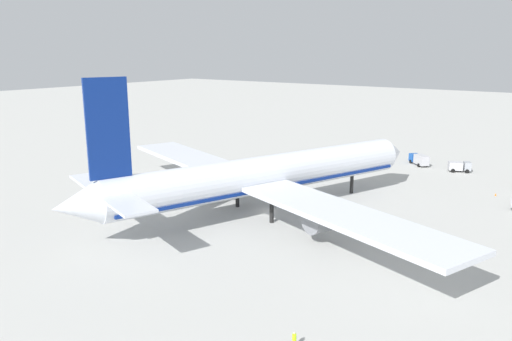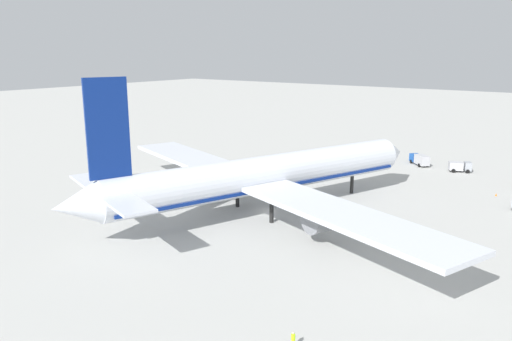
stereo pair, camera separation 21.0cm
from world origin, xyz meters
name	(u,v)px [view 1 (the left image)]	position (x,y,z in m)	size (l,w,h in m)	color
ground_plane	(267,211)	(0.00, 0.00, 0.00)	(600.00, 600.00, 0.00)	#B2B2AD
airliner	(261,176)	(-1.27, 0.51, 6.55)	(68.01, 79.72, 23.97)	silver
service_truck_1	(419,159)	(51.69, -9.27, 1.48)	(6.15, 6.24, 2.69)	#194CA5
service_truck_3	(459,166)	(50.38, -19.07, 1.33)	(4.17, 5.37, 2.37)	#999EA5
baggage_cart_0	(200,159)	(24.28, 38.09, 0.27)	(3.46, 1.84, 0.40)	#26598C
baggage_cart_1	(182,155)	(25.04, 45.15, 0.27)	(2.38, 3.27, 0.40)	#595B60
ground_worker_2	(294,340)	(-32.66, -25.85, 0.85)	(0.55, 0.55, 1.67)	black
traffic_cone_2	(496,194)	(33.96, -30.24, 0.28)	(0.36, 0.36, 0.55)	orange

